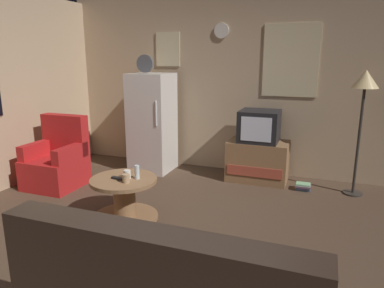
# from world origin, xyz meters

# --- Properties ---
(ground_plane) EXTENTS (12.00, 12.00, 0.00)m
(ground_plane) POSITION_xyz_m (0.00, 0.00, 0.00)
(ground_plane) COLOR #4C3828
(wall_with_art) EXTENTS (5.20, 0.12, 2.77)m
(wall_with_art) POSITION_xyz_m (0.01, 2.45, 1.39)
(wall_with_art) COLOR tan
(wall_with_art) RESTS_ON ground_plane
(fridge) EXTENTS (0.60, 0.62, 1.77)m
(fridge) POSITION_xyz_m (-1.03, 1.96, 0.75)
(fridge) COLOR silver
(fridge) RESTS_ON ground_plane
(tv_stand) EXTENTS (0.84, 0.53, 0.58)m
(tv_stand) POSITION_xyz_m (0.61, 2.04, 0.29)
(tv_stand) COLOR #8E6642
(tv_stand) RESTS_ON ground_plane
(crt_tv) EXTENTS (0.54, 0.51, 0.44)m
(crt_tv) POSITION_xyz_m (0.61, 2.04, 0.80)
(crt_tv) COLOR black
(crt_tv) RESTS_ON tv_stand
(standing_lamp) EXTENTS (0.32, 0.32, 1.59)m
(standing_lamp) POSITION_xyz_m (1.88, 1.94, 1.36)
(standing_lamp) COLOR #332D28
(standing_lamp) RESTS_ON ground_plane
(coffee_table) EXTENTS (0.72, 0.72, 0.47)m
(coffee_table) POSITION_xyz_m (-0.52, 0.25, 0.24)
(coffee_table) COLOR #8E6642
(coffee_table) RESTS_ON ground_plane
(wine_glass) EXTENTS (0.05, 0.05, 0.15)m
(wine_glass) POSITION_xyz_m (-0.37, 0.30, 0.55)
(wine_glass) COLOR silver
(wine_glass) RESTS_ON coffee_table
(mug_ceramic_white) EXTENTS (0.08, 0.08, 0.09)m
(mug_ceramic_white) POSITION_xyz_m (-0.48, 0.27, 0.52)
(mug_ceramic_white) COLOR silver
(mug_ceramic_white) RESTS_ON coffee_table
(mug_ceramic_tan) EXTENTS (0.08, 0.08, 0.09)m
(mug_ceramic_tan) POSITION_xyz_m (-0.42, 0.15, 0.52)
(mug_ceramic_tan) COLOR tan
(mug_ceramic_tan) RESTS_ON coffee_table
(remote_control) EXTENTS (0.16, 0.07, 0.02)m
(remote_control) POSITION_xyz_m (-0.56, 0.20, 0.48)
(remote_control) COLOR black
(remote_control) RESTS_ON coffee_table
(armchair) EXTENTS (0.68, 0.68, 0.96)m
(armchair) POSITION_xyz_m (-1.94, 0.86, 0.34)
(armchair) COLOR red
(armchair) RESTS_ON ground_plane
(book_stack) EXTENTS (0.20, 0.17, 0.10)m
(book_stack) POSITION_xyz_m (1.26, 1.85, 0.05)
(book_stack) COLOR slate
(book_stack) RESTS_ON ground_plane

